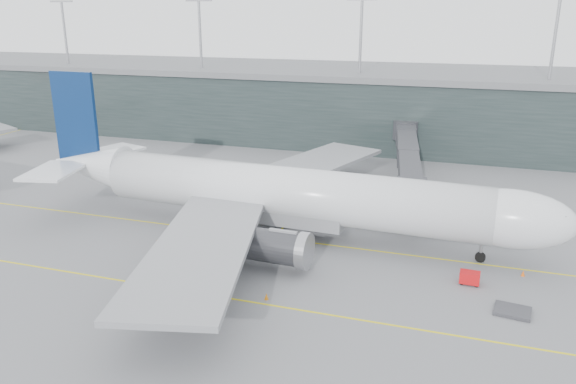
% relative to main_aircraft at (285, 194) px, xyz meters
% --- Properties ---
extents(ground, '(320.00, 320.00, 0.00)m').
position_rel_main_aircraft_xyz_m(ground, '(-5.90, 2.36, -5.41)').
color(ground, slate).
rests_on(ground, ground).
extents(taxiline_a, '(160.00, 0.25, 0.02)m').
position_rel_main_aircraft_xyz_m(taxiline_a, '(-5.90, -1.64, -5.40)').
color(taxiline_a, yellow).
rests_on(taxiline_a, ground).
extents(taxiline_b, '(160.00, 0.25, 0.02)m').
position_rel_main_aircraft_xyz_m(taxiline_b, '(-5.90, -17.64, -5.40)').
color(taxiline_b, yellow).
rests_on(taxiline_b, ground).
extents(taxiline_lead_main, '(0.25, 60.00, 0.02)m').
position_rel_main_aircraft_xyz_m(taxiline_lead_main, '(-0.90, 22.36, -5.40)').
color(taxiline_lead_main, yellow).
rests_on(taxiline_lead_main, ground).
extents(terminal, '(240.00, 36.00, 29.00)m').
position_rel_main_aircraft_xyz_m(terminal, '(-5.91, 60.36, 2.21)').
color(terminal, '#1E2929').
rests_on(terminal, ground).
extents(main_aircraft, '(68.69, 64.56, 19.27)m').
position_rel_main_aircraft_xyz_m(main_aircraft, '(0.00, 0.00, 0.00)').
color(main_aircraft, silver).
rests_on(main_aircraft, ground).
extents(jet_bridge, '(10.47, 49.01, 7.47)m').
position_rel_main_aircraft_xyz_m(jet_bridge, '(12.46, 29.23, 0.19)').
color(jet_bridge, '#2F3035').
rests_on(jet_bridge, ground).
extents(gse_cart, '(2.06, 1.36, 1.37)m').
position_rel_main_aircraft_xyz_m(gse_cart, '(22.57, -7.09, -4.64)').
color(gse_cart, red).
rests_on(gse_cart, ground).
extents(baggage_dolly, '(3.60, 3.03, 0.33)m').
position_rel_main_aircraft_xyz_m(baggage_dolly, '(26.55, -11.92, -5.21)').
color(baggage_dolly, '#343439').
rests_on(baggage_dolly, ground).
extents(uld_a, '(2.47, 2.10, 2.02)m').
position_rel_main_aircraft_xyz_m(uld_a, '(-9.82, 12.44, -4.35)').
color(uld_a, '#333337').
rests_on(uld_a, ground).
extents(uld_b, '(2.28, 1.97, 1.82)m').
position_rel_main_aircraft_xyz_m(uld_b, '(-6.92, 12.88, -4.45)').
color(uld_b, '#333337').
rests_on(uld_b, ground).
extents(uld_c, '(1.92, 1.59, 1.65)m').
position_rel_main_aircraft_xyz_m(uld_c, '(-6.32, 12.17, -4.54)').
color(uld_c, '#333337').
rests_on(uld_c, ground).
extents(cone_nose, '(0.41, 0.41, 0.65)m').
position_rel_main_aircraft_xyz_m(cone_nose, '(28.02, -3.34, -5.08)').
color(cone_nose, '#F15C0D').
rests_on(cone_nose, ground).
extents(cone_wing_stbd, '(0.43, 0.43, 0.68)m').
position_rel_main_aircraft_xyz_m(cone_wing_stbd, '(3.66, -16.70, -5.07)').
color(cone_wing_stbd, orange).
rests_on(cone_wing_stbd, ground).
extents(cone_wing_port, '(0.45, 0.45, 0.71)m').
position_rel_main_aircraft_xyz_m(cone_wing_port, '(2.31, 14.51, -5.05)').
color(cone_wing_port, red).
rests_on(cone_wing_port, ground).
extents(cone_tail, '(0.38, 0.38, 0.61)m').
position_rel_main_aircraft_xyz_m(cone_tail, '(-13.70, -8.05, -5.10)').
color(cone_tail, '#EF4A0D').
rests_on(cone_tail, ground).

